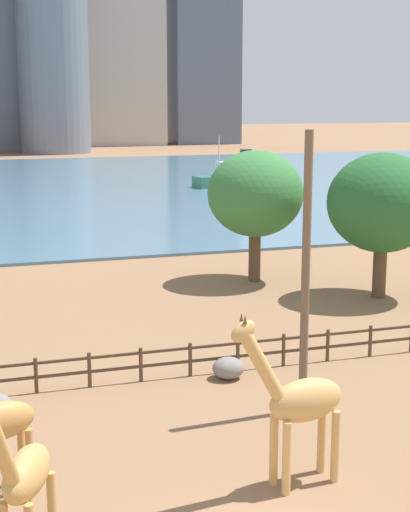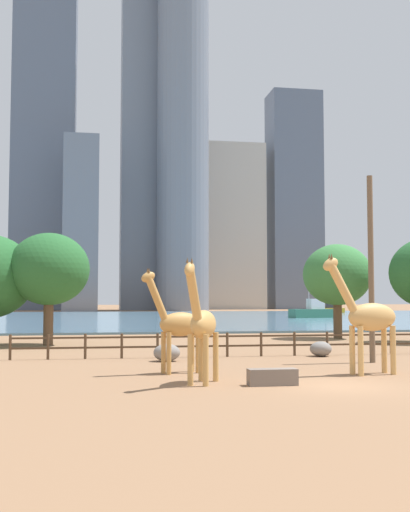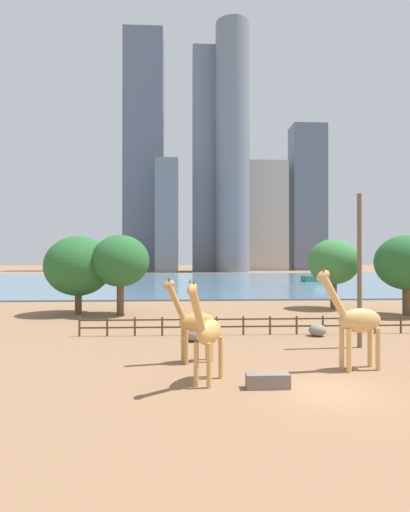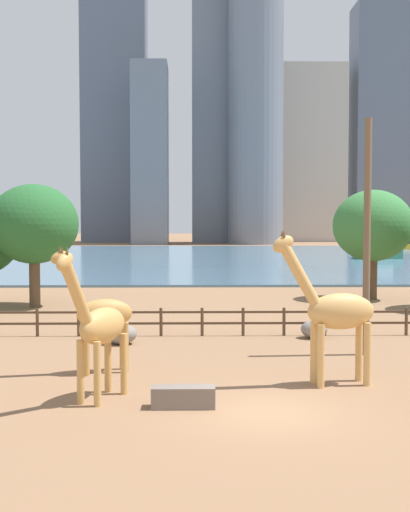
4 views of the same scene
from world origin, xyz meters
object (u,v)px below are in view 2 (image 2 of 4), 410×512
Objects in this scene: boulder_by_pole at (167,353)px; giraffe_young at (368,317)px; boulder_near_fence at (321,349)px; feeding_trough at (272,377)px; boat_ferry at (332,309)px; giraffe_tall at (202,325)px; giraffe_companion at (177,324)px; tree_center_broad at (337,275)px; utility_pole at (371,268)px; tree_left_large at (49,269)px; boat_sailboat at (312,311)px.

giraffe_young is at bearing -42.32° from boulder_by_pole.
feeding_trough is at bearing -118.03° from boulder_near_fence.
giraffe_young is 4.17× the size of boulder_near_fence.
boat_ferry is (43.78, 92.35, 0.46)m from boulder_by_pole.
giraffe_tall reaches higher than giraffe_companion.
utility_pole is at bearing -106.23° from tree_center_broad.
feeding_trough is (-4.82, -2.48, -2.08)m from giraffe_young.
boulder_near_fence is at bearing -161.77° from giraffe_companion.
giraffe_young is 0.66× the size of tree_left_large.
giraffe_young is at bearing -53.02° from tree_left_large.
tree_center_broad is at bearing -104.45° from boat_ferry.
tree_left_large is (-16.61, 14.40, 0.45)m from utility_pole.
giraffe_companion is 2.46× the size of feeding_trough.
tree_left_large is (-6.56, 17.30, 3.02)m from giraffe_companion.
giraffe_young is at bearing 27.23° from feeding_trough.
giraffe_companion reaches higher than boat_ferry.
utility_pole reaches higher than boulder_near_fence.
giraffe_young is 105.70m from boat_ferry.
feeding_trough is (-5.72, -10.74, -0.11)m from boulder_near_fence.
tree_center_broad is (14.84, 24.51, 2.79)m from giraffe_tall.
boulder_by_pole is at bearing 106.71° from feeding_trough.
boat_ferry is (36.12, 99.33, -1.49)m from giraffe_young.
boulder_by_pole is 9.88m from feeding_trough.
boat_sailboat is at bearing 73.50° from utility_pole.
boat_sailboat is (35.22, 48.41, -3.92)m from tree_left_large.
boat_ferry is 35.33m from boat_sailboat.
boulder_near_fence is (8.68, 6.51, -1.67)m from giraffe_companion.
giraffe_tall is 11.76m from utility_pole.
giraffe_companion is (-0.49, 3.49, -0.11)m from giraffe_tall.
boat_ferry is (35.22, 91.07, 0.49)m from boulder_near_fence.
boat_sailboat reaches higher than giraffe_tall.
giraffe_young is 5.81m from feeding_trough.
giraffe_companion is at bearing -126.09° from tree_center_broad.
boulder_by_pole is at bearing -152.50° from giraffe_tall.
utility_pole is at bearing -40.92° from tree_left_large.
giraffe_young is 1.04× the size of boat_ferry.
boulder_near_fence is 97.64m from boat_ferry.
giraffe_tall is 3.53m from giraffe_companion.
giraffe_young is at bearing 148.67° from giraffe_companion.
giraffe_young is 70.63m from boat_sailboat.
utility_pole is at bearing 61.72° from boat_sailboat.
boulder_near_fence is 62.49m from boat_sailboat.
boulder_near_fence is at bearing -114.59° from tree_center_broad.
tree_center_broad is 81.82m from boat_ferry.
boat_ferry is at bearing 68.86° from boulder_near_fence.
tree_left_large is at bearing 42.19° from boat_sailboat.
boulder_near_fence is 19.26m from tree_left_large.
giraffe_young reaches higher than boat_ferry.
feeding_trough is at bearing 17.29° from giraffe_young.
boat_sailboat is (18.61, 62.81, -3.47)m from utility_pole.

